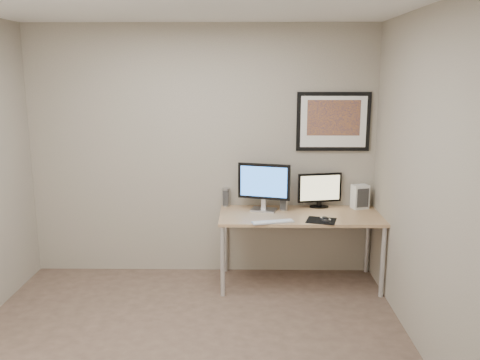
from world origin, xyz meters
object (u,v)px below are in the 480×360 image
(fan_unit, at_px, (360,197))
(speaker_left, at_px, (226,197))
(keyboard, at_px, (273,222))
(framed_art, at_px, (333,121))
(speaker_right, at_px, (284,201))
(monitor_large, at_px, (264,185))
(monitor_tv, at_px, (320,189))
(desk, at_px, (300,221))

(fan_unit, bearing_deg, speaker_left, 160.80)
(speaker_left, bearing_deg, fan_unit, 0.68)
(keyboard, bearing_deg, framed_art, 29.75)
(speaker_right, bearing_deg, fan_unit, 22.28)
(monitor_large, relative_size, speaker_right, 2.60)
(monitor_large, relative_size, fan_unit, 2.12)
(speaker_right, height_order, fan_unit, fan_unit)
(monitor_large, distance_m, speaker_left, 0.46)
(monitor_tv, relative_size, fan_unit, 1.86)
(desk, xyz_separation_m, speaker_right, (-0.15, 0.15, 0.17))
(framed_art, xyz_separation_m, speaker_right, (-0.50, -0.18, -0.79))
(framed_art, relative_size, monitor_large, 1.43)
(monitor_tv, bearing_deg, fan_unit, -14.46)
(framed_art, xyz_separation_m, keyboard, (-0.63, -0.62, -0.88))
(speaker_left, distance_m, keyboard, 0.76)
(speaker_left, bearing_deg, desk, -18.77)
(desk, relative_size, framed_art, 2.13)
(monitor_large, xyz_separation_m, monitor_tv, (0.58, 0.14, -0.08))
(speaker_right, distance_m, fan_unit, 0.80)
(monitor_tv, bearing_deg, monitor_large, -178.18)
(monitor_large, xyz_separation_m, speaker_right, (0.21, 0.02, -0.17))
(speaker_right, bearing_deg, monitor_large, -158.85)
(monitor_large, distance_m, monitor_tv, 0.60)
(speaker_left, bearing_deg, framed_art, 4.66)
(framed_art, bearing_deg, keyboard, -135.76)
(desk, distance_m, fan_unit, 0.71)
(monitor_large, bearing_deg, monitor_tv, 28.43)
(monitor_tv, bearing_deg, desk, -141.61)
(speaker_left, bearing_deg, keyboard, -48.49)
(desk, bearing_deg, speaker_left, 158.15)
(speaker_right, bearing_deg, keyboard, -91.34)
(framed_art, bearing_deg, monitor_tv, -152.12)
(speaker_right, distance_m, keyboard, 0.46)
(monitor_tv, bearing_deg, speaker_left, 166.45)
(desk, xyz_separation_m, monitor_tv, (0.22, 0.27, 0.26))
(monitor_tv, distance_m, speaker_right, 0.41)
(monitor_large, height_order, speaker_left, monitor_large)
(monitor_tv, xyz_separation_m, speaker_left, (-0.98, 0.04, -0.10))
(monitor_tv, relative_size, keyboard, 1.15)
(framed_art, bearing_deg, monitor_large, -163.96)
(desk, distance_m, keyboard, 0.41)
(speaker_right, xyz_separation_m, fan_unit, (0.79, 0.09, 0.02))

